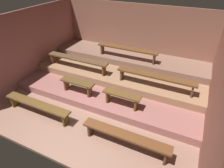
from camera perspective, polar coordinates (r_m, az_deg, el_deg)
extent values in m
cube|color=#866050|center=(6.43, -1.07, -3.04)|extent=(6.68, 5.60, 0.08)
cube|color=#895746|center=(7.87, 6.94, 13.99)|extent=(6.68, 0.06, 2.43)
cube|color=#87504D|center=(7.50, -22.36, 10.81)|extent=(0.06, 5.60, 2.43)
cube|color=brown|center=(5.32, 28.77, 0.28)|extent=(0.06, 5.60, 2.43)
cube|color=#8F5852|center=(6.85, 1.38, 0.94)|extent=(5.88, 3.47, 0.22)
cube|color=#91694B|center=(7.14, 3.11, 4.44)|extent=(5.88, 2.44, 0.22)
cube|color=brown|center=(7.54, 4.91, 7.85)|extent=(5.88, 1.26, 0.22)
cube|color=brown|center=(5.74, -21.41, -5.52)|extent=(2.12, 0.27, 0.05)
cube|color=#554016|center=(6.49, -26.96, -4.46)|extent=(0.05, 0.22, 0.36)
cube|color=#554016|center=(5.32, -13.65, -10.19)|extent=(0.05, 0.22, 0.36)
cube|color=brown|center=(4.52, 4.06, -14.96)|extent=(2.12, 0.27, 0.05)
cube|color=#4F3122|center=(4.97, -6.40, -13.04)|extent=(0.05, 0.22, 0.36)
cube|color=#4F3122|center=(4.56, 15.67, -19.96)|extent=(0.05, 0.22, 0.36)
cube|color=brown|center=(5.95, -10.31, 0.59)|extent=(1.10, 0.27, 0.05)
cube|color=brown|center=(6.29, -13.35, -0.09)|extent=(0.05, 0.22, 0.36)
cube|color=brown|center=(5.85, -6.65, -2.05)|extent=(0.05, 0.22, 0.36)
cube|color=brown|center=(5.33, 2.95, -3.04)|extent=(1.10, 0.27, 0.05)
cube|color=brown|center=(5.59, -1.16, -3.63)|extent=(0.05, 0.22, 0.36)
cube|color=brown|center=(5.34, 7.15, -5.95)|extent=(0.05, 0.22, 0.36)
cube|color=brown|center=(6.89, -10.48, 7.40)|extent=(2.40, 0.27, 0.05)
cube|color=brown|center=(7.62, -17.08, 7.30)|extent=(0.05, 0.22, 0.36)
cube|color=brown|center=(6.46, -2.38, 4.13)|extent=(0.05, 0.22, 0.36)
cube|color=brown|center=(5.85, 12.84, 2.28)|extent=(2.40, 0.27, 0.05)
cube|color=#503629|center=(6.22, 3.00, 2.88)|extent=(0.05, 0.22, 0.36)
cube|color=#503629|center=(5.88, 22.75, -1.85)|extent=(0.05, 0.22, 0.36)
cube|color=brown|center=(7.06, 4.54, 10.46)|extent=(2.27, 0.27, 0.05)
cube|color=brown|center=(7.52, -2.84, 10.30)|extent=(0.05, 0.22, 0.36)
cube|color=brown|center=(6.88, 12.42, 7.30)|extent=(0.05, 0.22, 0.36)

